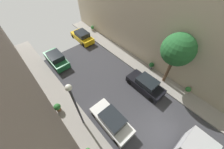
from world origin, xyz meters
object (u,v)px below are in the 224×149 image
object	(u,v)px
street_tree_1	(178,50)
lamp_post	(75,102)
potted_plant_0	(57,107)
potted_plant_2	(92,28)
potted_plant_5	(188,90)
parked_car_right_2	(82,37)
parked_car_right_1	(146,84)
potted_plant_3	(151,65)
parked_car_left_3	(112,121)
parked_car_left_4	(56,59)

from	to	relation	value
street_tree_1	lamp_post	distance (m)	10.01
potted_plant_0	potted_plant_2	size ratio (longest dim) A/B	1.11
potted_plant_2	potted_plant_5	bearing A→B (deg)	-90.18
parked_car_right_2	lamp_post	world-z (taller)	lamp_post
parked_car_right_1	potted_plant_3	size ratio (longest dim) A/B	4.71
parked_car_left_3	potted_plant_2	world-z (taller)	parked_car_left_3
potted_plant_2	potted_plant_3	world-z (taller)	potted_plant_3
potted_plant_3	potted_plant_5	world-z (taller)	potted_plant_3
parked_car_right_1	potted_plant_0	distance (m)	9.27
potted_plant_3	potted_plant_5	size ratio (longest dim) A/B	1.01
parked_car_left_3	potted_plant_2	bearing A→B (deg)	60.00
potted_plant_0	potted_plant_5	distance (m)	13.40
potted_plant_0	street_tree_1	bearing A→B (deg)	-23.39
potted_plant_0	potted_plant_2	world-z (taller)	potted_plant_0
parked_car_right_1	potted_plant_2	bearing A→B (deg)	78.21
potted_plant_0	lamp_post	bearing A→B (deg)	-67.30
street_tree_1	parked_car_left_4	bearing A→B (deg)	125.18
potted_plant_5	potted_plant_0	bearing A→B (deg)	146.98
parked_car_right_2	potted_plant_2	xyz separation A→B (m)	(2.89, 1.30, -0.13)
parked_car_right_2	potted_plant_0	bearing A→B (deg)	-134.26
parked_car_right_1	potted_plant_5	xyz separation A→B (m)	(2.83, -3.40, -0.08)
parked_car_right_1	lamp_post	world-z (taller)	lamp_post
parked_car_right_1	parked_car_left_4	bearing A→B (deg)	117.52
potted_plant_2	potted_plant_3	xyz separation A→B (m)	(0.05, -12.41, 0.08)
street_tree_1	potted_plant_0	xyz separation A→B (m)	(-10.88, 4.70, -3.94)
street_tree_1	potted_plant_5	bearing A→B (deg)	-82.07
parked_car_right_2	potted_plant_5	world-z (taller)	parked_car_right_2
parked_car_left_3	potted_plant_0	xyz separation A→B (m)	(-3.01, 4.43, -0.06)
parked_car_right_1	potted_plant_0	world-z (taller)	parked_car_right_1
parked_car_left_4	parked_car_right_2	distance (m)	5.82
parked_car_left_3	potted_plant_5	xyz separation A→B (m)	(8.23, -2.88, -0.08)
parked_car_left_3	potted_plant_5	distance (m)	8.72
parked_car_left_3	parked_car_right_2	distance (m)	14.13
potted_plant_2	lamp_post	bearing A→B (deg)	-129.01
parked_car_left_3	potted_plant_0	size ratio (longest dim) A/B	4.61
parked_car_right_2	potted_plant_0	world-z (taller)	parked_car_right_2
parked_car_right_1	potted_plant_2	xyz separation A→B (m)	(2.89, 13.83, -0.13)
potted_plant_3	potted_plant_5	xyz separation A→B (m)	(-0.10, -4.82, -0.02)
parked_car_right_2	potted_plant_3	xyz separation A→B (m)	(2.94, -11.11, -0.06)
lamp_post	potted_plant_0	bearing A→B (deg)	112.70
parked_car_left_4	potted_plant_2	distance (m)	8.98
parked_car_right_1	street_tree_1	size ratio (longest dim) A/B	0.70
street_tree_1	lamp_post	xyz separation A→B (m)	(-9.77, 2.06, -0.73)
parked_car_right_1	lamp_post	size ratio (longest dim) A/B	0.74
parked_car_left_4	potted_plant_3	xyz separation A→B (m)	(8.34, -8.94, -0.06)
parked_car_right_2	potted_plant_3	bearing A→B (deg)	-75.19
street_tree_1	lamp_post	world-z (taller)	street_tree_1
potted_plant_0	potted_plant_2	distance (m)	15.04
potted_plant_2	potted_plant_3	bearing A→B (deg)	-89.77
parked_car_right_2	potted_plant_5	distance (m)	16.18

